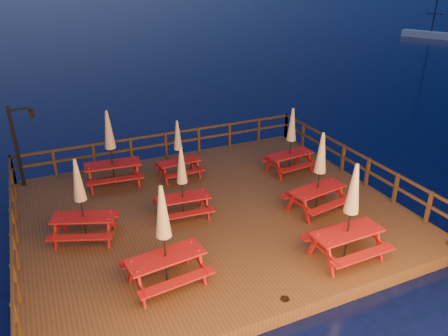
% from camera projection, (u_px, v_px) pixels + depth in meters
% --- Properties ---
extents(ground, '(500.00, 500.00, 0.00)m').
position_uv_depth(ground, '(211.00, 221.00, 14.55)').
color(ground, black).
rests_on(ground, ground).
extents(deck, '(12.00, 10.00, 0.40)m').
position_uv_depth(deck, '(211.00, 216.00, 14.47)').
color(deck, '#4F2F19').
rests_on(deck, ground).
extents(deck_piles, '(11.44, 9.44, 1.40)m').
position_uv_depth(deck_piles, '(211.00, 229.00, 14.68)').
color(deck_piles, '#3A2312').
rests_on(deck_piles, ground).
extents(railing, '(11.80, 9.75, 1.10)m').
position_uv_depth(railing, '(192.00, 169.00, 15.53)').
color(railing, '#3A2312').
rests_on(railing, deck).
extents(lamp_post, '(0.85, 0.18, 3.00)m').
position_uv_depth(lamp_post, '(20.00, 139.00, 15.36)').
color(lamp_post, black).
rests_on(lamp_post, deck).
extents(sailboat, '(4.15, 7.04, 10.68)m').
position_uv_depth(sailboat, '(434.00, 35.00, 50.49)').
color(sailboat, white).
rests_on(sailboat, ground).
extents(picnic_table_0, '(1.66, 1.40, 2.27)m').
position_uv_depth(picnic_table_0, '(178.00, 149.00, 16.15)').
color(picnic_table_0, maroon).
rests_on(picnic_table_0, deck).
extents(picnic_table_1, '(2.02, 1.68, 2.84)m').
position_uv_depth(picnic_table_1, '(351.00, 211.00, 11.48)').
color(picnic_table_1, maroon).
rests_on(picnic_table_1, deck).
extents(picnic_table_2, '(2.11, 1.81, 2.79)m').
position_uv_depth(picnic_table_2, '(164.00, 235.00, 10.51)').
color(picnic_table_2, maroon).
rests_on(picnic_table_2, deck).
extents(picnic_table_3, '(1.94, 1.66, 2.58)m').
position_uv_depth(picnic_table_3, '(291.00, 140.00, 16.54)').
color(picnic_table_3, maroon).
rests_on(picnic_table_3, deck).
extents(picnic_table_4, '(1.81, 1.54, 2.43)m').
position_uv_depth(picnic_table_4, '(182.00, 182.00, 13.51)').
color(picnic_table_4, maroon).
rests_on(picnic_table_4, deck).
extents(picnic_table_5, '(2.13, 1.82, 2.83)m').
position_uv_depth(picnic_table_5, '(111.00, 147.00, 15.49)').
color(picnic_table_5, maroon).
rests_on(picnic_table_5, deck).
extents(picnic_table_6, '(2.22, 2.04, 2.58)m').
position_uv_depth(picnic_table_6, '(81.00, 199.00, 12.35)').
color(picnic_table_6, maroon).
rests_on(picnic_table_6, deck).
extents(picnic_table_7, '(2.12, 1.84, 2.72)m').
position_uv_depth(picnic_table_7, '(320.00, 171.00, 13.84)').
color(picnic_table_7, maroon).
rests_on(picnic_table_7, deck).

